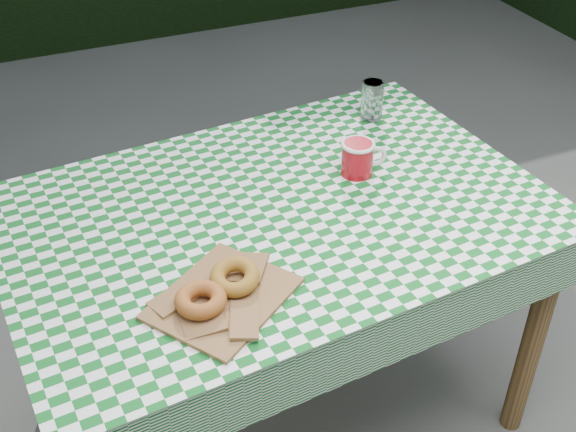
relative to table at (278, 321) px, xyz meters
The scene contains 8 objects.
ground 0.40m from the table, 120.06° to the left, with size 60.00×60.00×0.00m, color #4C4C48.
table is the anchor object (origin of this frame).
tablecloth 0.38m from the table, ahead, with size 1.32×0.89×0.01m, color #0E5D1E.
paper_bag 0.52m from the table, 131.19° to the right, with size 0.28×0.23×0.02m, color olive.
bagel_front 0.57m from the table, 135.36° to the right, with size 0.11×0.11×0.03m, color #9E4B20.
bagel_back 0.51m from the table, 129.06° to the right, with size 0.11×0.11×0.03m, color #9C6D20.
coffee_mug 0.50m from the table, 14.39° to the left, with size 0.16×0.16×0.09m, color #AA0B15, non-canonical shape.
drinking_glass 0.69m from the table, 36.38° to the left, with size 0.06×0.06×0.12m, color silver.
Camera 1 is at (-0.47, -1.44, 1.79)m, focal length 45.18 mm.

